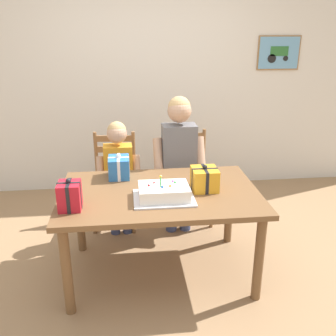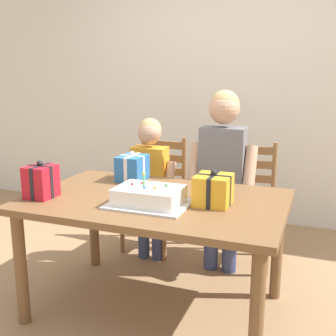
# 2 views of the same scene
# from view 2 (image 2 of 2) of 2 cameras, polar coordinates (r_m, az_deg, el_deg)

# --- Properties ---
(ground_plane) EXTENTS (20.00, 20.00, 0.00)m
(ground_plane) POSITION_cam_2_polar(r_m,az_deg,el_deg) (2.77, -1.60, -18.55)
(ground_plane) COLOR #997551
(back_wall) EXTENTS (6.40, 0.11, 2.60)m
(back_wall) POSITION_cam_2_polar(r_m,az_deg,el_deg) (4.16, 8.42, 10.79)
(back_wall) COLOR silver
(back_wall) RESTS_ON ground
(dining_table) EXTENTS (1.51, 0.97, 0.72)m
(dining_table) POSITION_cam_2_polar(r_m,az_deg,el_deg) (2.50, -1.69, -6.01)
(dining_table) COLOR brown
(dining_table) RESTS_ON ground
(birthday_cake) EXTENTS (0.44, 0.34, 0.19)m
(birthday_cake) POSITION_cam_2_polar(r_m,az_deg,el_deg) (2.33, -2.57, -3.91)
(birthday_cake) COLOR silver
(birthday_cake) RESTS_ON dining_table
(gift_box_red_large) EXTENTS (0.17, 0.22, 0.21)m
(gift_box_red_large) POSITION_cam_2_polar(r_m,az_deg,el_deg) (2.86, -4.87, 0.01)
(gift_box_red_large) COLOR #286BB7
(gift_box_red_large) RESTS_ON dining_table
(gift_box_beside_cake) EXTENTS (0.16, 0.17, 0.23)m
(gift_box_beside_cake) POSITION_cam_2_polar(r_m,az_deg,el_deg) (2.57, -16.88, -1.77)
(gift_box_beside_cake) COLOR red
(gift_box_beside_cake) RESTS_ON dining_table
(gift_box_corner_small) EXTENTS (0.20, 0.21, 0.20)m
(gift_box_corner_small) POSITION_cam_2_polar(r_m,az_deg,el_deg) (2.35, 6.17, -2.95)
(gift_box_corner_small) COLOR gold
(gift_box_corner_small) RESTS_ON dining_table
(chair_left) EXTENTS (0.45, 0.45, 0.92)m
(chair_left) POSITION_cam_2_polar(r_m,az_deg,el_deg) (3.48, -1.68, -3.41)
(chair_left) COLOR brown
(chair_left) RESTS_ON ground
(chair_right) EXTENTS (0.44, 0.44, 0.92)m
(chair_right) POSITION_cam_2_polar(r_m,az_deg,el_deg) (3.28, 10.52, -4.65)
(chair_right) COLOR brown
(chair_right) RESTS_ON ground
(child_older) EXTENTS (0.48, 0.27, 1.33)m
(child_older) POSITION_cam_2_polar(r_m,az_deg,el_deg) (2.99, 7.43, 0.51)
(child_older) COLOR #38426B
(child_older) RESTS_ON ground
(child_younger) EXTENTS (0.40, 0.23, 1.11)m
(child_younger) POSITION_cam_2_polar(r_m,az_deg,el_deg) (3.19, -2.48, -1.02)
(child_younger) COLOR #38426B
(child_younger) RESTS_ON ground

